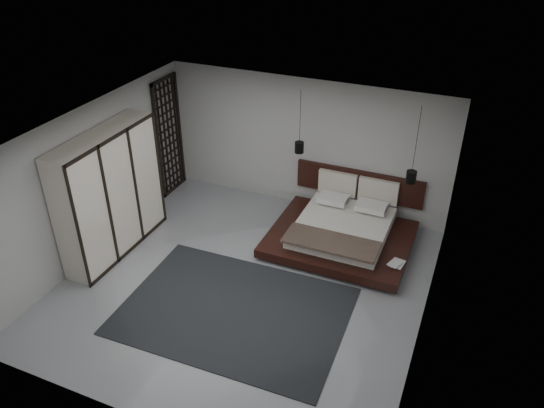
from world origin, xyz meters
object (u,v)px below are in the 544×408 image
at_px(pendant_left, 299,147).
at_px(pendant_right, 411,177).
at_px(lattice_screen, 169,136).
at_px(rug, 234,310).
at_px(bed, 343,229).
at_px(wardrobe, 110,194).

xyz_separation_m(pendant_left, pendant_right, (2.17, 0.00, -0.20)).
xyz_separation_m(lattice_screen, rug, (3.09, -3.14, -1.29)).
relative_size(lattice_screen, bed, 0.99).
bearing_deg(bed, wardrobe, -154.44).
xyz_separation_m(bed, rug, (-1.05, -2.60, -0.27)).
distance_m(bed, pendant_left, 1.79).
height_order(lattice_screen, wardrobe, lattice_screen).
height_order(pendant_right, wardrobe, pendant_right).
bearing_deg(pendant_right, pendant_left, 180.00).
bearing_deg(pendant_left, lattice_screen, 177.48).
distance_m(pendant_left, rug, 3.43).
bearing_deg(lattice_screen, pendant_left, -2.52).
relative_size(lattice_screen, pendant_left, 2.06).
bearing_deg(wardrobe, bed, 25.56).
xyz_separation_m(bed, pendant_left, (-1.08, 0.40, 1.37)).
bearing_deg(bed, rug, -111.90).
distance_m(lattice_screen, pendant_left, 3.08).
xyz_separation_m(pendant_right, rug, (-2.13, -3.01, -1.45)).
height_order(pendant_left, rug, pendant_left).
relative_size(pendant_right, rug, 0.41).
relative_size(bed, rug, 0.73).
xyz_separation_m(lattice_screen, wardrobe, (0.25, -2.40, -0.12)).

